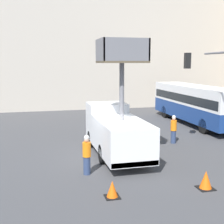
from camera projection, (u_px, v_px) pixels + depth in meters
ground_plane at (111, 160)px, 16.33m from camera, size 120.00×120.00×0.00m
building_backdrop_far at (64, 26)px, 36.72m from camera, size 44.00×10.00×18.65m
utility_truck at (116, 129)px, 16.81m from camera, size 2.25×6.47×6.16m
city_bus at (195, 102)px, 25.58m from camera, size 2.44×11.00×3.17m
traffic_light_pole at (224, 80)px, 18.35m from camera, size 3.89×3.63×5.89m
road_worker_near_truck at (87, 155)px, 14.05m from camera, size 0.38×0.38×1.83m
road_worker_directing at (174, 129)px, 19.57m from camera, size 0.38×0.38×1.79m
traffic_cone_near_truck at (206, 180)px, 12.52m from camera, size 0.65×0.65×0.74m
traffic_cone_mid_road at (112, 190)px, 11.72m from camera, size 0.56×0.56×0.64m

